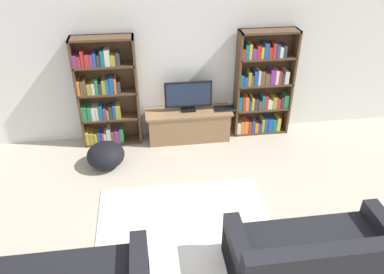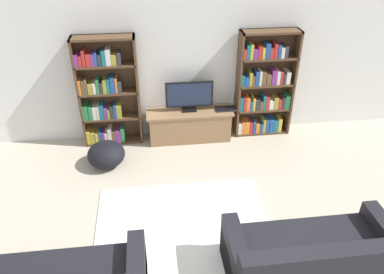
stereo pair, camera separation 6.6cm
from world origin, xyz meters
TOP-DOWN VIEW (x-y plane):
  - wall_back at (0.00, 4.23)m, footprint 8.80×0.06m
  - bookshelf_left at (-1.25, 4.05)m, footprint 0.99×0.30m
  - bookshelf_right at (1.44, 4.05)m, footprint 0.99×0.30m
  - tv_stand at (0.13, 3.94)m, footprint 1.49×0.45m
  - television at (0.13, 3.98)m, footprint 0.81×0.16m
  - laptop at (0.76, 3.94)m, footprint 0.36×0.20m
  - area_rug at (-0.20, 1.77)m, footprint 2.28×1.76m
  - couch_right_sofa at (1.12, 0.82)m, footprint 1.87×0.93m
  - beanbag_ottoman at (-1.28, 3.30)m, footprint 0.59×0.59m

SIDE VIEW (x-z plane):
  - area_rug at x=-0.20m, z-range 0.00..0.02m
  - beanbag_ottoman at x=-1.28m, z-range 0.00..0.40m
  - tv_stand at x=0.13m, z-range 0.00..0.55m
  - couch_right_sofa at x=1.12m, z-range -0.13..0.69m
  - laptop at x=0.76m, z-range 0.55..0.57m
  - television at x=0.13m, z-range 0.56..1.10m
  - bookshelf_right at x=1.44m, z-range -0.06..1.82m
  - bookshelf_left at x=-1.25m, z-range -0.03..1.85m
  - wall_back at x=0.00m, z-range 0.00..2.60m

